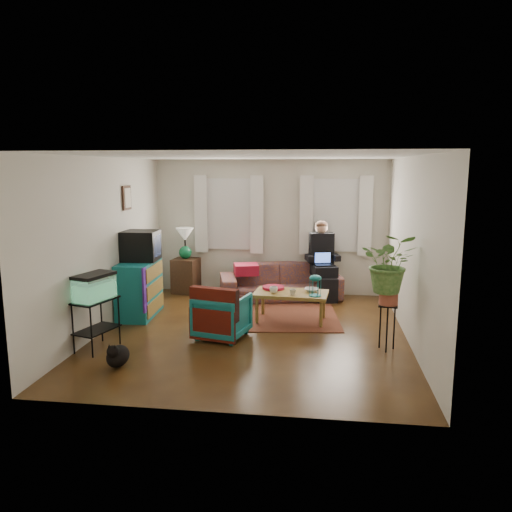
# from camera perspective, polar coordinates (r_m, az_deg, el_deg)

# --- Properties ---
(floor) EXTENTS (4.50, 5.00, 0.01)m
(floor) POSITION_cam_1_polar(r_m,az_deg,el_deg) (7.57, -0.40, -8.76)
(floor) COLOR #4F2B14
(floor) RESTS_ON ground
(ceiling) EXTENTS (4.50, 5.00, 0.01)m
(ceiling) POSITION_cam_1_polar(r_m,az_deg,el_deg) (7.17, -0.43, 11.33)
(ceiling) COLOR white
(ceiling) RESTS_ON wall_back
(wall_back) EXTENTS (4.50, 0.01, 2.60)m
(wall_back) POSITION_cam_1_polar(r_m,az_deg,el_deg) (9.72, 1.63, 3.29)
(wall_back) COLOR silver
(wall_back) RESTS_ON floor
(wall_front) EXTENTS (4.50, 0.01, 2.60)m
(wall_front) POSITION_cam_1_polar(r_m,az_deg,el_deg) (4.84, -4.53, -3.58)
(wall_front) COLOR silver
(wall_front) RESTS_ON floor
(wall_left) EXTENTS (0.01, 5.00, 2.60)m
(wall_left) POSITION_cam_1_polar(r_m,az_deg,el_deg) (7.89, -16.83, 1.30)
(wall_left) COLOR silver
(wall_left) RESTS_ON floor
(wall_right) EXTENTS (0.01, 5.00, 2.60)m
(wall_right) POSITION_cam_1_polar(r_m,az_deg,el_deg) (7.30, 17.37, 0.60)
(wall_right) COLOR silver
(wall_right) RESTS_ON floor
(window_left) EXTENTS (1.08, 0.04, 1.38)m
(window_left) POSITION_cam_1_polar(r_m,az_deg,el_deg) (9.78, -3.05, 4.80)
(window_left) COLOR white
(window_left) RESTS_ON wall_back
(window_right) EXTENTS (1.08, 0.04, 1.38)m
(window_right) POSITION_cam_1_polar(r_m,az_deg,el_deg) (9.62, 9.07, 4.61)
(window_right) COLOR white
(window_right) RESTS_ON wall_back
(curtains_left) EXTENTS (1.36, 0.06, 1.50)m
(curtains_left) POSITION_cam_1_polar(r_m,az_deg,el_deg) (9.71, -3.14, 4.76)
(curtains_left) COLOR white
(curtains_left) RESTS_ON wall_back
(curtains_right) EXTENTS (1.36, 0.06, 1.50)m
(curtains_right) POSITION_cam_1_polar(r_m,az_deg,el_deg) (9.54, 9.09, 4.56)
(curtains_right) COLOR white
(curtains_right) RESTS_ON wall_back
(picture_frame) EXTENTS (0.04, 0.32, 0.40)m
(picture_frame) POSITION_cam_1_polar(r_m,az_deg,el_deg) (8.59, -14.50, 6.45)
(picture_frame) COLOR #3D2616
(picture_frame) RESTS_ON wall_left
(area_rug) EXTENTS (2.17, 1.81, 0.01)m
(area_rug) POSITION_cam_1_polar(r_m,az_deg,el_deg) (8.33, 2.37, -6.94)
(area_rug) COLOR brown
(area_rug) RESTS_ON floor
(sofa) EXTENTS (2.38, 1.42, 0.87)m
(sofa) POSITION_cam_1_polar(r_m,az_deg,el_deg) (9.39, 2.79, -2.29)
(sofa) COLOR brown
(sofa) RESTS_ON floor
(seated_person) EXTENTS (0.72, 0.81, 1.33)m
(seated_person) POSITION_cam_1_polar(r_m,az_deg,el_deg) (9.52, 7.57, -0.80)
(seated_person) COLOR black
(seated_person) RESTS_ON sofa
(side_table) EXTENTS (0.52, 0.52, 0.68)m
(side_table) POSITION_cam_1_polar(r_m,az_deg,el_deg) (9.97, -8.02, -2.23)
(side_table) COLOR #3A2115
(side_table) RESTS_ON floor
(table_lamp) EXTENTS (0.39, 0.39, 0.62)m
(table_lamp) POSITION_cam_1_polar(r_m,az_deg,el_deg) (9.85, -8.10, 1.35)
(table_lamp) COLOR white
(table_lamp) RESTS_ON side_table
(dresser) EXTENTS (0.56, 1.05, 0.92)m
(dresser) POSITION_cam_1_polar(r_m,az_deg,el_deg) (8.52, -13.19, -3.65)
(dresser) COLOR #136D75
(dresser) RESTS_ON floor
(crt_tv) EXTENTS (0.59, 0.54, 0.49)m
(crt_tv) POSITION_cam_1_polar(r_m,az_deg,el_deg) (8.48, -13.04, 1.17)
(crt_tv) COLOR black
(crt_tv) RESTS_ON dresser
(aquarium_stand) EXTENTS (0.51, 0.69, 0.69)m
(aquarium_stand) POSITION_cam_1_polar(r_m,az_deg,el_deg) (7.15, -17.75, -7.47)
(aquarium_stand) COLOR black
(aquarium_stand) RESTS_ON floor
(aquarium) EXTENTS (0.46, 0.63, 0.37)m
(aquarium) POSITION_cam_1_polar(r_m,az_deg,el_deg) (7.01, -17.98, -3.32)
(aquarium) COLOR #7FD899
(aquarium) RESTS_ON aquarium_stand
(black_cat) EXTENTS (0.28, 0.41, 0.34)m
(black_cat) POSITION_cam_1_polar(r_m,az_deg,el_deg) (6.51, -15.52, -10.72)
(black_cat) COLOR black
(black_cat) RESTS_ON floor
(armchair) EXTENTS (0.82, 0.79, 0.71)m
(armchair) POSITION_cam_1_polar(r_m,az_deg,el_deg) (7.30, -3.88, -6.58)
(armchair) COLOR #105C64
(armchair) RESTS_ON floor
(serape_throw) EXTENTS (0.73, 0.33, 0.58)m
(serape_throw) POSITION_cam_1_polar(r_m,az_deg,el_deg) (7.02, -4.85, -6.02)
(serape_throw) COLOR #9E0A0A
(serape_throw) RESTS_ON armchair
(coffee_table) EXTENTS (1.21, 0.73, 0.48)m
(coffee_table) POSITION_cam_1_polar(r_m,az_deg,el_deg) (8.07, 4.00, -5.79)
(coffee_table) COLOR brown
(coffee_table) RESTS_ON floor
(cup_a) EXTENTS (0.14, 0.14, 0.10)m
(cup_a) POSITION_cam_1_polar(r_m,az_deg,el_deg) (7.94, 2.03, -3.87)
(cup_a) COLOR white
(cup_a) RESTS_ON coffee_table
(cup_b) EXTENTS (0.11, 0.11, 0.10)m
(cup_b) POSITION_cam_1_polar(r_m,az_deg,el_deg) (7.81, 4.20, -4.14)
(cup_b) COLOR beige
(cup_b) RESTS_ON coffee_table
(bowl) EXTENTS (0.25, 0.25, 0.06)m
(bowl) POSITION_cam_1_polar(r_m,az_deg,el_deg) (8.07, 6.36, -3.87)
(bowl) COLOR white
(bowl) RESTS_ON coffee_table
(snack_tray) EXTENTS (0.39, 0.39, 0.04)m
(snack_tray) POSITION_cam_1_polar(r_m,az_deg,el_deg) (8.20, 1.99, -3.63)
(snack_tray) COLOR #B21414
(snack_tray) RESTS_ON coffee_table
(birdcage) EXTENTS (0.21, 0.21, 0.34)m
(birdcage) POSITION_cam_1_polar(r_m,az_deg,el_deg) (7.77, 6.80, -3.35)
(birdcage) COLOR #115B6B
(birdcage) RESTS_ON coffee_table
(plant_stand) EXTENTS (0.30, 0.30, 0.64)m
(plant_stand) POSITION_cam_1_polar(r_m,az_deg,el_deg) (7.02, 14.75, -7.87)
(plant_stand) COLOR black
(plant_stand) RESTS_ON floor
(potted_plant) EXTENTS (0.81, 0.72, 0.81)m
(potted_plant) POSITION_cam_1_polar(r_m,az_deg,el_deg) (6.83, 15.03, -1.81)
(potted_plant) COLOR #599947
(potted_plant) RESTS_ON plant_stand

